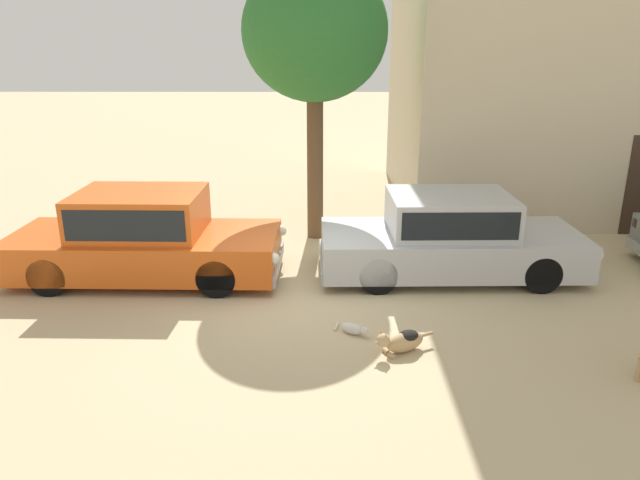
# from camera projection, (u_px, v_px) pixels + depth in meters

# --- Properties ---
(ground_plane) EXTENTS (80.00, 80.00, 0.00)m
(ground_plane) POSITION_uv_depth(u_px,v_px,m) (298.00, 297.00, 9.56)
(ground_plane) COLOR tan
(parked_sedan_nearest) EXTENTS (4.69, 1.89, 1.52)m
(parked_sedan_nearest) POSITION_uv_depth(u_px,v_px,m) (144.00, 236.00, 10.15)
(parked_sedan_nearest) COLOR #D15619
(parked_sedan_nearest) RESTS_ON ground_plane
(parked_sedan_second) EXTENTS (4.62, 1.93, 1.44)m
(parked_sedan_second) POSITION_uv_depth(u_px,v_px,m) (450.00, 236.00, 10.28)
(parked_sedan_second) COLOR #B2B5BA
(parked_sedan_second) RESTS_ON ground_plane
(stray_dog_spotted) EXTENTS (0.86, 0.50, 0.37)m
(stray_dog_spotted) POSITION_uv_depth(u_px,v_px,m) (402.00, 341.00, 7.83)
(stray_dog_spotted) COLOR tan
(stray_dog_spotted) RESTS_ON ground_plane
(stray_cat) EXTENTS (0.48, 0.45, 0.17)m
(stray_cat) POSITION_uv_depth(u_px,v_px,m) (353.00, 329.00, 8.33)
(stray_cat) COLOR beige
(stray_cat) RESTS_ON ground_plane
(acacia_tree_left) EXTENTS (2.77, 2.49, 5.40)m
(acacia_tree_left) POSITION_uv_depth(u_px,v_px,m) (315.00, 34.00, 11.23)
(acacia_tree_left) COLOR brown
(acacia_tree_left) RESTS_ON ground_plane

